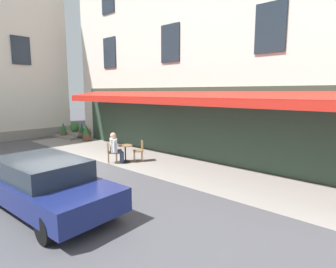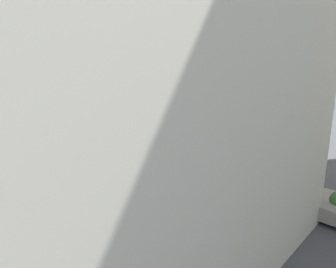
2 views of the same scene
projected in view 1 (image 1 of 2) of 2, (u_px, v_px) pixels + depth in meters
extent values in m
plane|color=#4C4C51|center=(55.00, 168.00, 10.91)|extent=(70.00, 70.00, 0.00)
cube|color=gray|center=(173.00, 166.00, 11.23)|extent=(20.50, 3.20, 0.01)
cube|color=silver|center=(264.00, 3.00, 14.05)|extent=(20.00, 9.00, 15.00)
cube|color=#2D4233|center=(192.00, 123.00, 12.30)|extent=(16.00, 0.06, 3.20)
cube|color=red|center=(181.00, 95.00, 11.51)|extent=(15.00, 1.70, 0.36)
cube|color=red|center=(167.00, 101.00, 10.94)|extent=(15.00, 0.04, 0.28)
cube|color=#232D38|center=(270.00, 28.00, 9.53)|extent=(1.10, 0.06, 1.70)
cube|color=#232D38|center=(170.00, 43.00, 12.63)|extent=(1.10, 0.06, 1.70)
cube|color=#232D38|center=(110.00, 53.00, 15.74)|extent=(1.10, 0.06, 1.70)
cube|color=#232D38|center=(21.00, 50.00, 16.83)|extent=(0.06, 1.10, 1.70)
cube|color=gray|center=(70.00, 136.00, 18.36)|extent=(2.40, 1.40, 0.15)
cube|color=gray|center=(75.00, 133.00, 18.59)|extent=(2.40, 1.05, 0.30)
cube|color=gray|center=(80.00, 130.00, 18.83)|extent=(2.40, 0.70, 0.45)
cylinder|color=black|center=(126.00, 162.00, 11.83)|extent=(0.40, 0.40, 0.03)
cylinder|color=black|center=(125.00, 154.00, 11.77)|extent=(0.06, 0.06, 0.72)
cylinder|color=#99754C|center=(125.00, 145.00, 11.72)|extent=(0.60, 0.60, 0.03)
cylinder|color=olive|center=(117.00, 159.00, 11.52)|extent=(0.03, 0.03, 0.45)
cylinder|color=olive|center=(116.00, 157.00, 11.84)|extent=(0.03, 0.03, 0.45)
cylinder|color=olive|center=(109.00, 159.00, 11.42)|extent=(0.03, 0.03, 0.45)
cylinder|color=olive|center=(108.00, 157.00, 11.75)|extent=(0.03, 0.03, 0.45)
cube|color=olive|center=(112.00, 152.00, 11.60)|extent=(0.55, 0.55, 0.04)
cube|color=olive|center=(108.00, 147.00, 11.51)|extent=(0.36, 0.24, 0.42)
cylinder|color=olive|center=(134.00, 156.00, 12.05)|extent=(0.03, 0.03, 0.45)
cylinder|color=olive|center=(135.00, 158.00, 11.72)|extent=(0.03, 0.03, 0.45)
cylinder|color=olive|center=(142.00, 155.00, 12.12)|extent=(0.03, 0.03, 0.45)
cylinder|color=olive|center=(143.00, 157.00, 11.80)|extent=(0.03, 0.03, 0.45)
cube|color=olive|center=(138.00, 151.00, 11.88)|extent=(0.56, 0.56, 0.04)
cube|color=olive|center=(142.00, 145.00, 11.89)|extent=(0.35, 0.26, 0.42)
cylinder|color=navy|center=(122.00, 158.00, 11.66)|extent=(0.15, 0.15, 0.47)
cylinder|color=navy|center=(118.00, 152.00, 11.57)|extent=(0.31, 0.37, 0.16)
cylinder|color=navy|center=(122.00, 157.00, 11.83)|extent=(0.15, 0.15, 0.47)
cylinder|color=navy|center=(117.00, 151.00, 11.75)|extent=(0.31, 0.37, 0.16)
cube|color=silver|center=(114.00, 145.00, 11.57)|extent=(0.54, 0.47, 0.57)
sphere|color=tan|center=(113.00, 136.00, 11.51)|extent=(0.25, 0.25, 0.25)
cylinder|color=silver|center=(114.00, 147.00, 11.30)|extent=(0.10, 0.10, 0.50)
cylinder|color=silver|center=(113.00, 144.00, 11.84)|extent=(0.10, 0.10, 0.50)
cylinder|color=#4C4C51|center=(75.00, 134.00, 18.35)|extent=(0.40, 0.40, 0.41)
sphere|color=#3D7A38|center=(75.00, 127.00, 18.28)|extent=(0.63, 0.63, 0.63)
cylinder|color=brown|center=(87.00, 137.00, 16.92)|extent=(0.46, 0.46, 0.43)
cone|color=#2D6B33|center=(86.00, 129.00, 16.84)|extent=(0.44, 0.44, 0.60)
cylinder|color=brown|center=(82.00, 135.00, 17.85)|extent=(0.36, 0.36, 0.41)
cone|color=#23562D|center=(82.00, 127.00, 17.77)|extent=(0.34, 0.34, 0.66)
cylinder|color=brown|center=(64.00, 135.00, 18.26)|extent=(0.41, 0.41, 0.33)
cone|color=#2D6B33|center=(63.00, 127.00, 18.19)|extent=(0.39, 0.39, 0.67)
cube|color=navy|center=(47.00, 189.00, 6.93)|extent=(4.39, 2.04, 0.55)
cube|color=#232D38|center=(41.00, 168.00, 6.97)|extent=(2.49, 1.73, 0.48)
cylinder|color=black|center=(45.00, 229.00, 5.45)|extent=(0.60, 0.20, 0.60)
cylinder|color=black|center=(109.00, 204.00, 6.68)|extent=(0.60, 0.20, 0.60)
cylinder|color=black|center=(49.00, 180.00, 8.48)|extent=(0.60, 0.20, 0.60)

